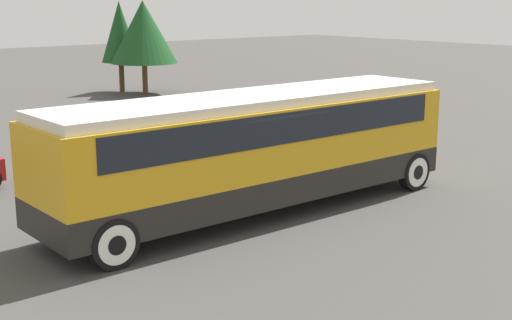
{
  "coord_description": "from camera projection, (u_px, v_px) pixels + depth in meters",
  "views": [
    {
      "loc": [
        -10.46,
        -12.67,
        5.03
      ],
      "look_at": [
        0.0,
        0.0,
        1.28
      ],
      "focal_mm": 50.0,
      "sensor_mm": 36.0,
      "label": 1
    }
  ],
  "objects": [
    {
      "name": "tree_right",
      "position": [
        143.0,
        32.0,
        37.42
      ],
      "size": [
        3.53,
        3.53,
        4.92
      ],
      "color": "brown",
      "rests_on": "ground_plane"
    },
    {
      "name": "tree_left",
      "position": [
        120.0,
        32.0,
        38.32
      ],
      "size": [
        2.03,
        2.03,
        4.87
      ],
      "color": "brown",
      "rests_on": "ground_plane"
    },
    {
      "name": "parked_car_near",
      "position": [
        269.0,
        126.0,
        24.73
      ],
      "size": [
        4.6,
        1.79,
        1.38
      ],
      "color": "silver",
      "rests_on": "ground_plane"
    },
    {
      "name": "tour_bus",
      "position": [
        259.0,
        141.0,
        16.81
      ],
      "size": [
        10.76,
        2.53,
        2.85
      ],
      "color": "black",
      "rests_on": "ground_plane"
    },
    {
      "name": "ground_plane",
      "position": [
        256.0,
        212.0,
        17.13
      ],
      "size": [
        120.0,
        120.0,
        0.0
      ],
      "primitive_type": "plane",
      "color": "#423F3D"
    }
  ]
}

